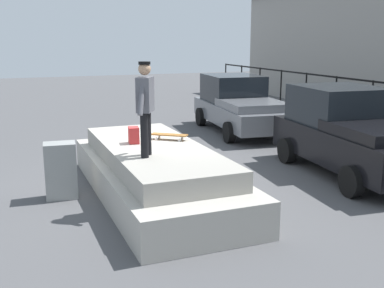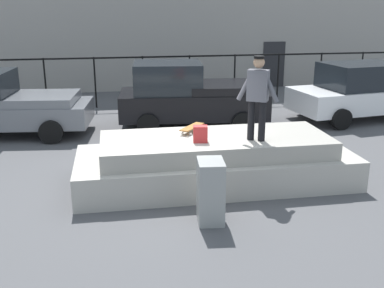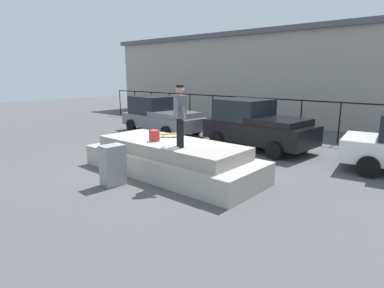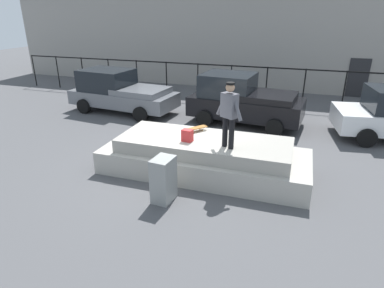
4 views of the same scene
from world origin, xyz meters
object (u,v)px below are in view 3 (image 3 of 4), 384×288
Objects in this scene: backpack at (154,136)px; car_black_pickup_mid at (256,125)px; skateboarder at (180,112)px; skateboard at (171,134)px; car_grey_pickup_near at (160,115)px; utility_box at (113,165)px.

car_black_pickup_mid is at bearing 91.98° from backpack.
skateboarder is 1.67m from skateboard.
skateboarder reaches higher than car_grey_pickup_near.
car_grey_pickup_near is 4.48× the size of utility_box.
car_grey_pickup_near is at bearing 143.55° from backpack.
backpack is at bearing -87.51° from skateboard.
skateboard is (-1.16, 0.84, -0.86)m from skateboarder.
backpack is 1.58m from utility_box.
car_grey_pickup_near is 8.02m from utility_box.
backpack is 5.04m from car_black_pickup_mid.
skateboard is at bearing 144.06° from skateboarder.
skateboarder is at bearing 53.99° from utility_box.
car_grey_pickup_near is at bearing 140.33° from skateboarder.
skateboarder is 5.20m from car_black_pickup_mid.
backpack is at bearing 176.41° from skateboarder.
skateboard is at bearing 101.17° from backpack.
skateboard is at bearing -40.49° from car_grey_pickup_near.
skateboarder is 2.29× the size of skateboard.
skateboard reaches higher than utility_box.
skateboarder is 1.52× the size of utility_box.
car_grey_pickup_near reaches higher than skateboard.
car_grey_pickup_near is (-6.05, 5.01, -1.06)m from skateboarder.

